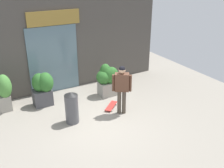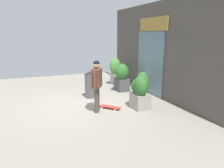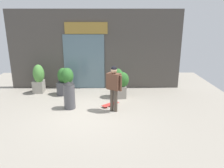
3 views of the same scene
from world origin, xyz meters
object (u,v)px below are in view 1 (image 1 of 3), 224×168
object	(u,v)px
planter_box_left	(43,87)
trash_bin	(72,107)
skateboard	(111,106)
planter_box_mid	(4,91)
skateboarder	(122,85)
planter_box_right	(107,79)

from	to	relation	value
planter_box_left	trash_bin	distance (m)	1.66
skateboard	planter_box_left	xyz separation A→B (m)	(-1.99, 1.36, 0.62)
trash_bin	planter_box_mid	bearing A→B (deg)	132.95
planter_box_mid	trash_bin	world-z (taller)	planter_box_mid
planter_box_left	skateboarder	bearing A→B (deg)	-41.18
planter_box_mid	trash_bin	size ratio (longest dim) A/B	1.26
skateboard	trash_bin	size ratio (longest dim) A/B	0.67
planter_box_mid	planter_box_left	bearing A→B (deg)	-10.86
skateboarder	planter_box_left	size ratio (longest dim) A/B	1.38
planter_box_left	skateboard	bearing A→B (deg)	-34.25
planter_box_left	trash_bin	xyz separation A→B (m)	(0.45, -1.59, -0.15)
skateboarder	trash_bin	distance (m)	1.76
skateboard	trash_bin	world-z (taller)	trash_bin
skateboarder	planter_box_left	bearing A→B (deg)	80.12
skateboard	trash_bin	distance (m)	1.62
planter_box_left	trash_bin	world-z (taller)	planter_box_left
planter_box_left	trash_bin	bearing A→B (deg)	-74.13
planter_box_right	trash_bin	xyz separation A→B (m)	(-1.89, -1.21, -0.14)
planter_box_left	planter_box_right	bearing A→B (deg)	-9.29
skateboarder	trash_bin	size ratio (longest dim) A/B	1.60
planter_box_right	skateboard	bearing A→B (deg)	-109.90
planter_box_mid	trash_bin	distance (m)	2.51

